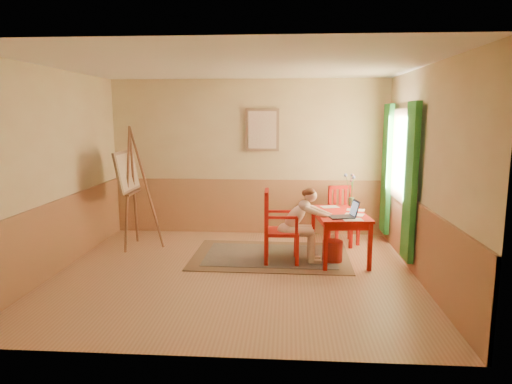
# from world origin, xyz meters

# --- Properties ---
(room) EXTENTS (5.04, 4.54, 2.84)m
(room) POSITION_xyz_m (0.00, 0.00, 1.40)
(room) COLOR tan
(room) RESTS_ON ground
(wainscot) EXTENTS (5.00, 4.50, 1.00)m
(wainscot) POSITION_xyz_m (0.00, 0.80, 0.50)
(wainscot) COLOR #B77C53
(wainscot) RESTS_ON room
(window) EXTENTS (0.12, 2.01, 2.20)m
(window) POSITION_xyz_m (2.42, 1.10, 1.35)
(window) COLOR white
(window) RESTS_ON room
(wall_portrait) EXTENTS (0.60, 0.05, 0.76)m
(wall_portrait) POSITION_xyz_m (0.25, 2.20, 1.90)
(wall_portrait) COLOR #926C50
(wall_portrait) RESTS_ON room
(rug) EXTENTS (2.42, 1.63, 0.02)m
(rug) POSITION_xyz_m (0.46, 0.79, 0.01)
(rug) COLOR #8C7251
(rug) RESTS_ON room
(table) EXTENTS (0.84, 1.27, 0.72)m
(table) POSITION_xyz_m (1.50, 0.74, 0.63)
(table) COLOR red
(table) RESTS_ON room
(chair_left) EXTENTS (0.51, 0.49, 1.08)m
(chair_left) POSITION_xyz_m (0.57, 0.52, 0.54)
(chair_left) COLOR red
(chair_left) RESTS_ON room
(chair_back) EXTENTS (0.52, 0.53, 0.96)m
(chair_back) POSITION_xyz_m (1.66, 1.70, 0.48)
(chair_back) COLOR red
(chair_back) RESTS_ON room
(figure) EXTENTS (0.83, 0.36, 1.12)m
(figure) POSITION_xyz_m (0.90, 0.53, 0.62)
(figure) COLOR beige
(figure) RESTS_ON room
(laptop) EXTENTS (0.45, 0.33, 0.25)m
(laptop) POSITION_xyz_m (1.54, 0.41, 0.77)
(laptop) COLOR #1E2338
(laptop) RESTS_ON table
(papers) EXTENTS (0.69, 1.14, 0.00)m
(papers) POSITION_xyz_m (1.62, 0.74, 0.72)
(papers) COLOR white
(papers) RESTS_ON table
(vase) EXTENTS (0.19, 0.28, 0.53)m
(vase) POSITION_xyz_m (1.73, 1.26, 0.96)
(vase) COLOR #3F724C
(vase) RESTS_ON table
(wastebasket) EXTENTS (0.39, 0.39, 0.32)m
(wastebasket) POSITION_xyz_m (1.39, 0.59, 0.16)
(wastebasket) COLOR #9F2B21
(wastebasket) RESTS_ON room
(easel) EXTENTS (0.67, 0.88, 2.00)m
(easel) POSITION_xyz_m (-1.86, 1.16, 1.18)
(easel) COLOR brown
(easel) RESTS_ON room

